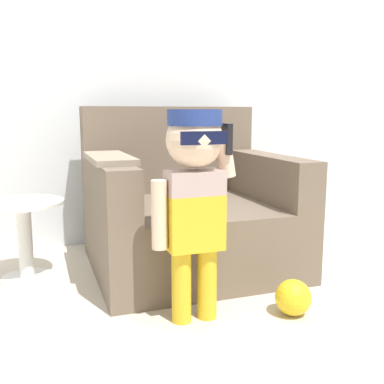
# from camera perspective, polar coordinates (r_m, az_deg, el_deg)

# --- Properties ---
(ground_plane) EXTENTS (10.00, 10.00, 0.00)m
(ground_plane) POSITION_cam_1_polar(r_m,az_deg,el_deg) (2.73, -1.61, -9.27)
(ground_plane) COLOR beige
(wall_back) EXTENTS (10.00, 0.05, 2.60)m
(wall_back) POSITION_cam_1_polar(r_m,az_deg,el_deg) (3.24, -5.50, 17.04)
(wall_back) COLOR silver
(wall_back) RESTS_ON ground_plane
(armchair) EXTENTS (1.13, 1.03, 0.94)m
(armchair) POSITION_cam_1_polar(r_m,az_deg,el_deg) (2.67, -0.72, -2.61)
(armchair) COLOR #6B5B4C
(armchair) RESTS_ON ground_plane
(person_child) EXTENTS (0.38, 0.28, 0.92)m
(person_child) POSITION_cam_1_polar(r_m,az_deg,el_deg) (1.88, 0.26, 1.14)
(person_child) COLOR gold
(person_child) RESTS_ON ground_plane
(side_table) EXTENTS (0.43, 0.43, 0.44)m
(side_table) POSITION_cam_1_polar(r_m,az_deg,el_deg) (2.58, -20.49, -4.86)
(side_table) COLOR white
(side_table) RESTS_ON ground_plane
(toy_ball) EXTENTS (0.16, 0.16, 0.16)m
(toy_ball) POSITION_cam_1_polar(r_m,az_deg,el_deg) (2.13, 12.72, -12.93)
(toy_ball) COLOR yellow
(toy_ball) RESTS_ON ground_plane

